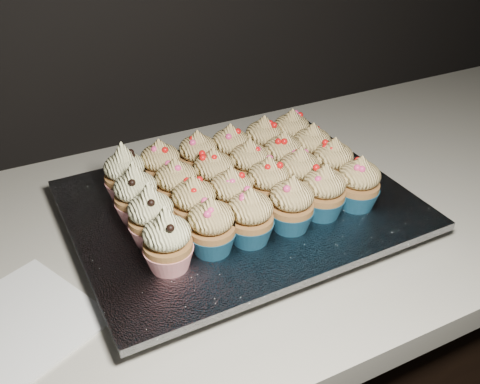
# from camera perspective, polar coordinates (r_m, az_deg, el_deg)

# --- Properties ---
(worktop) EXTENTS (2.44, 0.64, 0.04)m
(worktop) POSITION_cam_1_polar(r_m,az_deg,el_deg) (0.82, -5.94, -4.96)
(worktop) COLOR beige
(worktop) RESTS_ON cabinet
(napkin) EXTENTS (0.23, 0.23, 0.00)m
(napkin) POSITION_cam_1_polar(r_m,az_deg,el_deg) (0.71, -22.92, -13.04)
(napkin) COLOR white
(napkin) RESTS_ON worktop
(baking_tray) EXTENTS (0.46, 0.35, 0.02)m
(baking_tray) POSITION_cam_1_polar(r_m,az_deg,el_deg) (0.81, 0.00, -2.29)
(baking_tray) COLOR black
(baking_tray) RESTS_ON worktop
(foil_lining) EXTENTS (0.50, 0.39, 0.01)m
(foil_lining) POSITION_cam_1_polar(r_m,az_deg,el_deg) (0.80, 0.00, -1.31)
(foil_lining) COLOR silver
(foil_lining) RESTS_ON baking_tray
(cupcake_0) EXTENTS (0.06, 0.06, 0.10)m
(cupcake_0) POSITION_cam_1_polar(r_m,az_deg,el_deg) (0.66, -7.73, -5.26)
(cupcake_0) COLOR red
(cupcake_0) RESTS_ON foil_lining
(cupcake_1) EXTENTS (0.06, 0.06, 0.08)m
(cupcake_1) POSITION_cam_1_polar(r_m,az_deg,el_deg) (0.69, -3.05, -3.74)
(cupcake_1) COLOR navy
(cupcake_1) RESTS_ON foil_lining
(cupcake_2) EXTENTS (0.06, 0.06, 0.08)m
(cupcake_2) POSITION_cam_1_polar(r_m,az_deg,el_deg) (0.70, 1.11, -2.70)
(cupcake_2) COLOR navy
(cupcake_2) RESTS_ON foil_lining
(cupcake_3) EXTENTS (0.06, 0.06, 0.08)m
(cupcake_3) POSITION_cam_1_polar(r_m,az_deg,el_deg) (0.73, 5.50, -1.37)
(cupcake_3) COLOR navy
(cupcake_3) RESTS_ON foil_lining
(cupcake_4) EXTENTS (0.06, 0.06, 0.08)m
(cupcake_4) POSITION_cam_1_polar(r_m,az_deg,el_deg) (0.76, 8.91, -0.03)
(cupcake_4) COLOR navy
(cupcake_4) RESTS_ON foil_lining
(cupcake_5) EXTENTS (0.06, 0.06, 0.08)m
(cupcake_5) POSITION_cam_1_polar(r_m,az_deg,el_deg) (0.79, 12.52, 0.86)
(cupcake_5) COLOR navy
(cupcake_5) RESTS_ON foil_lining
(cupcake_6) EXTENTS (0.06, 0.06, 0.10)m
(cupcake_6) POSITION_cam_1_polar(r_m,az_deg,el_deg) (0.71, -9.43, -2.62)
(cupcake_6) COLOR red
(cupcake_6) RESTS_ON foil_lining
(cupcake_7) EXTENTS (0.06, 0.06, 0.08)m
(cupcake_7) POSITION_cam_1_polar(r_m,az_deg,el_deg) (0.73, -4.90, -1.33)
(cupcake_7) COLOR navy
(cupcake_7) RESTS_ON foil_lining
(cupcake_8) EXTENTS (0.06, 0.06, 0.08)m
(cupcake_8) POSITION_cam_1_polar(r_m,az_deg,el_deg) (0.75, -0.92, -0.33)
(cupcake_8) COLOR navy
(cupcake_8) RESTS_ON foil_lining
(cupcake_9) EXTENTS (0.06, 0.06, 0.08)m
(cupcake_9) POSITION_cam_1_polar(r_m,az_deg,el_deg) (0.77, 3.05, 0.84)
(cupcake_9) COLOR navy
(cupcake_9) RESTS_ON foil_lining
(cupcake_10) EXTENTS (0.06, 0.06, 0.08)m
(cupcake_10) POSITION_cam_1_polar(r_m,az_deg,el_deg) (0.80, 6.33, 1.90)
(cupcake_10) COLOR navy
(cupcake_10) RESTS_ON foil_lining
(cupcake_11) EXTENTS (0.06, 0.06, 0.08)m
(cupcake_11) POSITION_cam_1_polar(r_m,az_deg,el_deg) (0.83, 9.85, 2.94)
(cupcake_11) COLOR navy
(cupcake_11) RESTS_ON foil_lining
(cupcake_12) EXTENTS (0.06, 0.06, 0.10)m
(cupcake_12) POSITION_cam_1_polar(r_m,az_deg,el_deg) (0.76, -11.00, -0.29)
(cupcake_12) COLOR red
(cupcake_12) RESTS_ON foil_lining
(cupcake_13) EXTENTS (0.06, 0.06, 0.08)m
(cupcake_13) POSITION_cam_1_polar(r_m,az_deg,el_deg) (0.77, -6.75, 0.69)
(cupcake_13) COLOR navy
(cupcake_13) RESTS_ON foil_lining
(cupcake_14) EXTENTS (0.06, 0.06, 0.08)m
(cupcake_14) POSITION_cam_1_polar(r_m,az_deg,el_deg) (0.79, -2.78, 1.82)
(cupcake_14) COLOR navy
(cupcake_14) RESTS_ON foil_lining
(cupcake_15) EXTENTS (0.06, 0.06, 0.08)m
(cupcake_15) POSITION_cam_1_polar(r_m,az_deg,el_deg) (0.81, 1.02, 2.85)
(cupcake_15) COLOR navy
(cupcake_15) RESTS_ON foil_lining
(cupcake_16) EXTENTS (0.06, 0.06, 0.08)m
(cupcake_16) POSITION_cam_1_polar(r_m,az_deg,el_deg) (0.84, 4.63, 3.70)
(cupcake_16) COLOR navy
(cupcake_16) RESTS_ON foil_lining
(cupcake_17) EXTENTS (0.06, 0.06, 0.08)m
(cupcake_17) POSITION_cam_1_polar(r_m,az_deg,el_deg) (0.87, 7.64, 4.58)
(cupcake_17) COLOR navy
(cupcake_17) RESTS_ON foil_lining
(cupcake_18) EXTENTS (0.06, 0.06, 0.10)m
(cupcake_18) POSITION_cam_1_polar(r_m,az_deg,el_deg) (0.81, -12.14, 1.87)
(cupcake_18) COLOR red
(cupcake_18) RESTS_ON foil_lining
(cupcake_19) EXTENTS (0.06, 0.06, 0.08)m
(cupcake_19) POSITION_cam_1_polar(r_m,az_deg,el_deg) (0.82, -8.45, 2.76)
(cupcake_19) COLOR navy
(cupcake_19) RESTS_ON foil_lining
(cupcake_20) EXTENTS (0.06, 0.06, 0.08)m
(cupcake_20) POSITION_cam_1_polar(r_m,az_deg,el_deg) (0.84, -4.46, 3.77)
(cupcake_20) COLOR navy
(cupcake_20) RESTS_ON foil_lining
(cupcake_21) EXTENTS (0.06, 0.06, 0.08)m
(cupcake_21) POSITION_cam_1_polar(r_m,az_deg,el_deg) (0.86, -1.01, 4.52)
(cupcake_21) COLOR navy
(cupcake_21) RESTS_ON foil_lining
(cupcake_22) EXTENTS (0.06, 0.06, 0.08)m
(cupcake_22) POSITION_cam_1_polar(r_m,az_deg,el_deg) (0.88, 2.55, 5.44)
(cupcake_22) COLOR navy
(cupcake_22) RESTS_ON foil_lining
(cupcake_23) EXTENTS (0.06, 0.06, 0.08)m
(cupcake_23) POSITION_cam_1_polar(r_m,az_deg,el_deg) (0.91, 5.48, 6.17)
(cupcake_23) COLOR navy
(cupcake_23) RESTS_ON foil_lining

